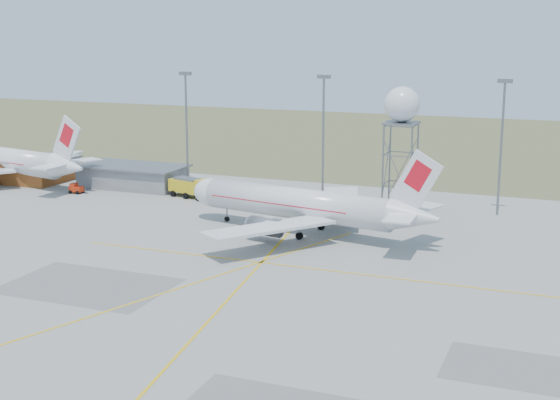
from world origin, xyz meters
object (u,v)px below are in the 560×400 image
at_px(radar_tower, 401,143).
at_px(airliner_far, 5,160).
at_px(airliner_main, 301,205).
at_px(fire_truck, 193,188).
at_px(baggage_tug, 76,190).

bearing_deg(radar_tower, airliner_far, -177.94).
distance_m(airliner_main, radar_tower, 20.60).
xyz_separation_m(radar_tower, fire_truck, (-34.62, -1.75, -9.23)).
height_order(radar_tower, fire_truck, radar_tower).
bearing_deg(airliner_main, airliner_far, -2.60).
bearing_deg(airliner_far, fire_truck, -166.26).
bearing_deg(airliner_far, airliner_main, 179.78).
distance_m(airliner_main, airliner_far, 64.61).
xyz_separation_m(radar_tower, baggage_tug, (-54.94, -6.05, -10.18)).
xyz_separation_m(fire_truck, baggage_tug, (-20.31, -4.29, -0.95)).
height_order(airliner_far, fire_truck, airliner_far).
distance_m(radar_tower, fire_truck, 35.88).
relative_size(radar_tower, baggage_tug, 8.56).
bearing_deg(radar_tower, airliner_main, -120.32).
height_order(radar_tower, baggage_tug, radar_tower).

